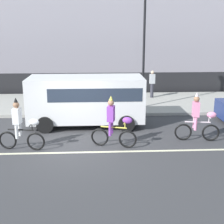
{
  "coord_description": "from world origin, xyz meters",
  "views": [
    {
      "loc": [
        0.85,
        -10.77,
        4.28
      ],
      "look_at": [
        1.47,
        1.2,
        1.0
      ],
      "focal_mm": 50.0,
      "sensor_mm": 36.0,
      "label": 1
    }
  ],
  "objects_px": {
    "parade_cyclist_purple": "(114,125)",
    "parked_van_white": "(88,97)",
    "street_lamp_post": "(144,33)",
    "parade_cyclist_zebra": "(21,127)",
    "pedestrian_onlooker": "(152,83)",
    "parade_cyclist_pink": "(198,120)"
  },
  "relations": [
    {
      "from": "parade_cyclist_purple",
      "to": "parade_cyclist_pink",
      "type": "bearing_deg",
      "value": 8.34
    },
    {
      "from": "parade_cyclist_zebra",
      "to": "parked_van_white",
      "type": "bearing_deg",
      "value": 50.69
    },
    {
      "from": "parade_cyclist_zebra",
      "to": "parked_van_white",
      "type": "height_order",
      "value": "parked_van_white"
    },
    {
      "from": "parked_van_white",
      "to": "pedestrian_onlooker",
      "type": "bearing_deg",
      "value": 52.43
    },
    {
      "from": "parade_cyclist_purple",
      "to": "parked_van_white",
      "type": "relative_size",
      "value": 0.38
    },
    {
      "from": "parade_cyclist_zebra",
      "to": "pedestrian_onlooker",
      "type": "relative_size",
      "value": 1.19
    },
    {
      "from": "street_lamp_post",
      "to": "parade_cyclist_pink",
      "type": "bearing_deg",
      "value": -73.33
    },
    {
      "from": "pedestrian_onlooker",
      "to": "street_lamp_post",
      "type": "bearing_deg",
      "value": -111.56
    },
    {
      "from": "parade_cyclist_zebra",
      "to": "pedestrian_onlooker",
      "type": "bearing_deg",
      "value": 51.78
    },
    {
      "from": "parade_cyclist_purple",
      "to": "parked_van_white",
      "type": "bearing_deg",
      "value": 110.27
    },
    {
      "from": "street_lamp_post",
      "to": "parade_cyclist_zebra",
      "type": "bearing_deg",
      "value": -133.67
    },
    {
      "from": "parade_cyclist_pink",
      "to": "pedestrian_onlooker",
      "type": "distance_m",
      "value": 7.1
    },
    {
      "from": "parade_cyclist_purple",
      "to": "pedestrian_onlooker",
      "type": "height_order",
      "value": "parade_cyclist_purple"
    },
    {
      "from": "parked_van_white",
      "to": "pedestrian_onlooker",
      "type": "height_order",
      "value": "parked_van_white"
    },
    {
      "from": "parked_van_white",
      "to": "parade_cyclist_pink",
      "type": "bearing_deg",
      "value": -27.64
    },
    {
      "from": "parade_cyclist_pink",
      "to": "parade_cyclist_purple",
      "type": "bearing_deg",
      "value": -171.66
    },
    {
      "from": "street_lamp_post",
      "to": "pedestrian_onlooker",
      "type": "bearing_deg",
      "value": 68.44
    },
    {
      "from": "parade_cyclist_purple",
      "to": "street_lamp_post",
      "type": "xyz_separation_m",
      "value": [
        1.83,
        5.27,
        3.15
      ]
    },
    {
      "from": "parade_cyclist_zebra",
      "to": "parade_cyclist_purple",
      "type": "relative_size",
      "value": 1.0
    },
    {
      "from": "parked_van_white",
      "to": "pedestrian_onlooker",
      "type": "relative_size",
      "value": 3.09
    },
    {
      "from": "parked_van_white",
      "to": "street_lamp_post",
      "type": "distance_m",
      "value": 4.68
    },
    {
      "from": "street_lamp_post",
      "to": "pedestrian_onlooker",
      "type": "xyz_separation_m",
      "value": [
        0.91,
        2.29,
        -2.97
      ]
    }
  ]
}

